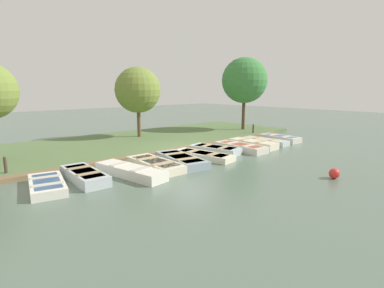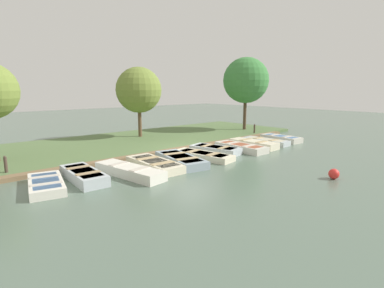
{
  "view_description": "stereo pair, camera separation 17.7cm",
  "coord_description": "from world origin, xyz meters",
  "px_view_note": "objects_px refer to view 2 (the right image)",
  "views": [
    {
      "loc": [
        12.47,
        -11.13,
        3.61
      ],
      "look_at": [
        0.71,
        -0.52,
        0.65
      ],
      "focal_mm": 28.0,
      "sensor_mm": 36.0,
      "label": 1
    },
    {
      "loc": [
        12.59,
        -10.99,
        3.61
      ],
      "look_at": [
        0.71,
        -0.52,
        0.65
      ],
      "focal_mm": 28.0,
      "sensor_mm": 36.0,
      "label": 2
    }
  ],
  "objects_px": {
    "rowboat_2": "(129,171)",
    "rowboat_9": "(266,141)",
    "mooring_post_far": "(254,130)",
    "buoy": "(334,174)",
    "rowboat_3": "(155,164)",
    "rowboat_5": "(203,155)",
    "rowboat_1": "(84,175)",
    "rowboat_6": "(215,150)",
    "rowboat_0": "(46,184)",
    "park_tree_center": "(246,80)",
    "rowboat_8": "(254,144)",
    "rowboat_4": "(181,160)",
    "rowboat_7": "(241,147)",
    "mooring_post_near": "(6,166)",
    "park_tree_left": "(139,90)",
    "rowboat_10": "(281,138)"
  },
  "relations": [
    {
      "from": "rowboat_1",
      "to": "rowboat_6",
      "type": "distance_m",
      "value": 7.59
    },
    {
      "from": "rowboat_0",
      "to": "park_tree_center",
      "type": "xyz_separation_m",
      "value": [
        -4.56,
        17.04,
        4.07
      ]
    },
    {
      "from": "rowboat_7",
      "to": "rowboat_10",
      "type": "xyz_separation_m",
      "value": [
        -0.24,
        4.61,
        -0.01
      ]
    },
    {
      "from": "rowboat_0",
      "to": "park_tree_left",
      "type": "xyz_separation_m",
      "value": [
        -7.09,
        8.38,
        3.31
      ]
    },
    {
      "from": "rowboat_2",
      "to": "rowboat_9",
      "type": "relative_size",
      "value": 1.16
    },
    {
      "from": "rowboat_2",
      "to": "rowboat_3",
      "type": "relative_size",
      "value": 1.07
    },
    {
      "from": "rowboat_3",
      "to": "buoy",
      "type": "bearing_deg",
      "value": 37.55
    },
    {
      "from": "rowboat_8",
      "to": "rowboat_9",
      "type": "xyz_separation_m",
      "value": [
        -0.2,
        1.58,
        -0.05
      ]
    },
    {
      "from": "rowboat_3",
      "to": "rowboat_10",
      "type": "bearing_deg",
      "value": 92.7
    },
    {
      "from": "rowboat_2",
      "to": "rowboat_4",
      "type": "height_order",
      "value": "rowboat_2"
    },
    {
      "from": "rowboat_5",
      "to": "buoy",
      "type": "xyz_separation_m",
      "value": [
        6.1,
        1.49,
        0.05
      ]
    },
    {
      "from": "rowboat_0",
      "to": "rowboat_2",
      "type": "relative_size",
      "value": 0.78
    },
    {
      "from": "rowboat_1",
      "to": "rowboat_8",
      "type": "height_order",
      "value": "rowboat_1"
    },
    {
      "from": "rowboat_8",
      "to": "park_tree_center",
      "type": "relative_size",
      "value": 0.51
    },
    {
      "from": "rowboat_8",
      "to": "rowboat_5",
      "type": "bearing_deg",
      "value": -90.77
    },
    {
      "from": "rowboat_0",
      "to": "rowboat_2",
      "type": "height_order",
      "value": "rowboat_2"
    },
    {
      "from": "mooring_post_far",
      "to": "buoy",
      "type": "height_order",
      "value": "mooring_post_far"
    },
    {
      "from": "rowboat_7",
      "to": "buoy",
      "type": "height_order",
      "value": "buoy"
    },
    {
      "from": "rowboat_9",
      "to": "rowboat_10",
      "type": "distance_m",
      "value": 1.66
    },
    {
      "from": "rowboat_5",
      "to": "park_tree_left",
      "type": "height_order",
      "value": "park_tree_left"
    },
    {
      "from": "rowboat_4",
      "to": "park_tree_left",
      "type": "xyz_separation_m",
      "value": [
        -7.46,
        2.34,
        3.28
      ]
    },
    {
      "from": "rowboat_1",
      "to": "rowboat_5",
      "type": "distance_m",
      "value": 6.18
    },
    {
      "from": "rowboat_2",
      "to": "rowboat_1",
      "type": "bearing_deg",
      "value": -121.06
    },
    {
      "from": "rowboat_1",
      "to": "rowboat_5",
      "type": "xyz_separation_m",
      "value": [
        0.38,
        6.16,
        -0.06
      ]
    },
    {
      "from": "rowboat_6",
      "to": "park_tree_left",
      "type": "distance_m",
      "value": 7.68
    },
    {
      "from": "rowboat_7",
      "to": "rowboat_8",
      "type": "xyz_separation_m",
      "value": [
        -0.12,
        1.37,
        0.02
      ]
    },
    {
      "from": "rowboat_0",
      "to": "rowboat_10",
      "type": "height_order",
      "value": "rowboat_10"
    },
    {
      "from": "rowboat_9",
      "to": "park_tree_left",
      "type": "bearing_deg",
      "value": -146.97
    },
    {
      "from": "mooring_post_near",
      "to": "park_tree_left",
      "type": "distance_m",
      "value": 10.61
    },
    {
      "from": "rowboat_2",
      "to": "mooring_post_far",
      "type": "xyz_separation_m",
      "value": [
        -3.25,
        12.8,
        0.23
      ]
    },
    {
      "from": "rowboat_5",
      "to": "mooring_post_far",
      "type": "relative_size",
      "value": 3.93
    },
    {
      "from": "rowboat_9",
      "to": "mooring_post_far",
      "type": "relative_size",
      "value": 3.53
    },
    {
      "from": "rowboat_4",
      "to": "rowboat_7",
      "type": "xyz_separation_m",
      "value": [
        -0.05,
        4.62,
        0.0
      ]
    },
    {
      "from": "rowboat_3",
      "to": "mooring_post_far",
      "type": "height_order",
      "value": "mooring_post_far"
    },
    {
      "from": "park_tree_center",
      "to": "rowboat_7",
      "type": "bearing_deg",
      "value": -52.58
    },
    {
      "from": "rowboat_2",
      "to": "rowboat_9",
      "type": "bearing_deg",
      "value": 83.39
    },
    {
      "from": "rowboat_3",
      "to": "rowboat_10",
      "type": "relative_size",
      "value": 1.15
    },
    {
      "from": "rowboat_0",
      "to": "mooring_post_near",
      "type": "height_order",
      "value": "mooring_post_near"
    },
    {
      "from": "rowboat_9",
      "to": "rowboat_4",
      "type": "bearing_deg",
      "value": -90.61
    },
    {
      "from": "rowboat_3",
      "to": "rowboat_6",
      "type": "distance_m",
      "value": 4.4
    },
    {
      "from": "rowboat_3",
      "to": "rowboat_5",
      "type": "relative_size",
      "value": 0.97
    },
    {
      "from": "rowboat_0",
      "to": "rowboat_6",
      "type": "height_order",
      "value": "rowboat_6"
    },
    {
      "from": "rowboat_10",
      "to": "rowboat_3",
      "type": "bearing_deg",
      "value": -83.78
    },
    {
      "from": "rowboat_3",
      "to": "rowboat_8",
      "type": "distance_m",
      "value": 7.41
    },
    {
      "from": "rowboat_4",
      "to": "park_tree_left",
      "type": "distance_m",
      "value": 8.48
    },
    {
      "from": "rowboat_2",
      "to": "mooring_post_far",
      "type": "bearing_deg",
      "value": 94.42
    },
    {
      "from": "rowboat_0",
      "to": "rowboat_2",
      "type": "bearing_deg",
      "value": 91.52
    },
    {
      "from": "rowboat_3",
      "to": "rowboat_9",
      "type": "height_order",
      "value": "rowboat_3"
    },
    {
      "from": "rowboat_3",
      "to": "rowboat_2",
      "type": "bearing_deg",
      "value": -74.91
    },
    {
      "from": "rowboat_5",
      "to": "rowboat_9",
      "type": "height_order",
      "value": "rowboat_9"
    }
  ]
}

